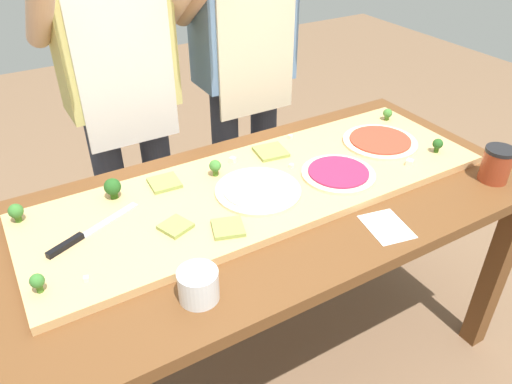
# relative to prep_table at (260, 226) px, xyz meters

# --- Properties ---
(ground_plane) EXTENTS (8.00, 8.00, 0.00)m
(ground_plane) POSITION_rel_prep_table_xyz_m (0.00, 0.00, -0.69)
(ground_plane) COLOR brown
(prep_table) EXTENTS (1.78, 0.83, 0.78)m
(prep_table) POSITION_rel_prep_table_xyz_m (0.00, 0.00, 0.00)
(prep_table) COLOR brown
(prep_table) RESTS_ON ground
(cutting_board) EXTENTS (1.50, 0.49, 0.03)m
(cutting_board) POSITION_rel_prep_table_xyz_m (0.04, 0.05, 0.11)
(cutting_board) COLOR tan
(cutting_board) RESTS_ON prep_table
(chefs_knife) EXTENTS (0.29, 0.14, 0.02)m
(chefs_knife) POSITION_rel_prep_table_xyz_m (-0.53, 0.07, 0.13)
(chefs_knife) COLOR #B7BABF
(chefs_knife) RESTS_ON cutting_board
(pizza_whole_white_garlic) EXTENTS (0.27, 0.27, 0.02)m
(pizza_whole_white_garlic) POSITION_rel_prep_table_xyz_m (-0.00, 0.01, 0.13)
(pizza_whole_white_garlic) COLOR beige
(pizza_whole_white_garlic) RESTS_ON cutting_board
(pizza_whole_beet_magenta) EXTENTS (0.24, 0.24, 0.02)m
(pizza_whole_beet_magenta) POSITION_rel_prep_table_xyz_m (0.28, -0.03, 0.13)
(pizza_whole_beet_magenta) COLOR beige
(pizza_whole_beet_magenta) RESTS_ON cutting_board
(pizza_whole_tomato_red) EXTENTS (0.27, 0.27, 0.02)m
(pizza_whole_tomato_red) POSITION_rel_prep_table_xyz_m (0.55, 0.06, 0.13)
(pizza_whole_tomato_red) COLOR beige
(pizza_whole_tomato_red) RESTS_ON cutting_board
(pizza_slice_near_right) EXTENTS (0.10, 0.10, 0.01)m
(pizza_slice_near_right) POSITION_rel_prep_table_xyz_m (-0.29, -0.02, 0.13)
(pizza_slice_near_right) COLOR #899E4C
(pizza_slice_near_right) RESTS_ON cutting_board
(pizza_slice_far_left) EXTENTS (0.10, 0.10, 0.01)m
(pizza_slice_far_left) POSITION_rel_prep_table_xyz_m (-0.24, 0.20, 0.13)
(pizza_slice_far_left) COLOR #899E4C
(pizza_slice_far_left) RESTS_ON cutting_board
(pizza_slice_near_left) EXTENTS (0.12, 0.12, 0.01)m
(pizza_slice_near_left) POSITION_rel_prep_table_xyz_m (0.16, 0.20, 0.13)
(pizza_slice_near_left) COLOR #899E4C
(pizza_slice_near_left) RESTS_ON cutting_board
(pizza_slice_far_right) EXTENTS (0.11, 0.11, 0.01)m
(pizza_slice_far_right) POSITION_rel_prep_table_xyz_m (-0.17, -0.11, 0.13)
(pizza_slice_far_right) COLOR #899E4C
(pizza_slice_far_right) RESTS_ON cutting_board
(broccoli_floret_front_mid) EXTENTS (0.05, 0.05, 0.07)m
(broccoli_floret_front_mid) POSITION_rel_prep_table_xyz_m (-0.40, 0.21, 0.16)
(broccoli_floret_front_mid) COLOR #2C5915
(broccoli_floret_front_mid) RESTS_ON cutting_board
(broccoli_floret_back_left) EXTENTS (0.04, 0.04, 0.05)m
(broccoli_floret_back_left) POSITION_rel_prep_table_xyz_m (0.71, 0.20, 0.15)
(broccoli_floret_back_left) COLOR #487A23
(broccoli_floret_back_left) RESTS_ON cutting_board
(broccoli_floret_center_left) EXTENTS (0.04, 0.04, 0.05)m
(broccoli_floret_center_left) POSITION_rel_prep_table_xyz_m (0.68, -0.09, 0.16)
(broccoli_floret_center_left) COLOR #2C5915
(broccoli_floret_center_left) RESTS_ON cutting_board
(broccoli_floret_back_right) EXTENTS (0.04, 0.04, 0.06)m
(broccoli_floret_back_right) POSITION_rel_prep_table_xyz_m (-0.07, 0.17, 0.16)
(broccoli_floret_back_right) COLOR #487A23
(broccoli_floret_back_right) RESTS_ON cutting_board
(broccoli_floret_center_right) EXTENTS (0.04, 0.04, 0.05)m
(broccoli_floret_center_right) POSITION_rel_prep_table_xyz_m (-0.67, -0.09, 0.16)
(broccoli_floret_center_right) COLOR #3F7220
(broccoli_floret_center_right) RESTS_ON cutting_board
(broccoli_floret_back_mid) EXTENTS (0.04, 0.04, 0.06)m
(broccoli_floret_back_mid) POSITION_rel_prep_table_xyz_m (-0.67, 0.23, 0.16)
(broccoli_floret_back_mid) COLOR #3F7220
(broccoli_floret_back_mid) RESTS_ON cutting_board
(cheese_crumble_a) EXTENTS (0.01, 0.01, 0.01)m
(cheese_crumble_a) POSITION_rel_prep_table_xyz_m (-0.56, -0.11, 0.13)
(cheese_crumble_a) COLOR silver
(cheese_crumble_a) RESTS_ON cutting_board
(cheese_crumble_b) EXTENTS (0.02, 0.02, 0.01)m
(cheese_crumble_b) POSITION_rel_prep_table_xyz_m (0.29, 0.26, 0.13)
(cheese_crumble_b) COLOR silver
(cheese_crumble_b) RESTS_ON cutting_board
(cheese_crumble_c) EXTENTS (0.02, 0.02, 0.01)m
(cheese_crumble_c) POSITION_rel_prep_table_xyz_m (0.17, 0.09, 0.13)
(cheese_crumble_c) COLOR white
(cheese_crumble_c) RESTS_ON cutting_board
(cheese_crumble_d) EXTENTS (0.03, 0.03, 0.02)m
(cheese_crumble_d) POSITION_rel_prep_table_xyz_m (0.53, -0.11, 0.13)
(cheese_crumble_d) COLOR white
(cheese_crumble_d) RESTS_ON cutting_board
(cheese_crumble_e) EXTENTS (0.02, 0.02, 0.02)m
(cheese_crumble_e) POSITION_rel_prep_table_xyz_m (0.02, 0.22, 0.13)
(cheese_crumble_e) COLOR white
(cheese_crumble_e) RESTS_ON cutting_board
(flour_cup) EXTENTS (0.10, 0.10, 0.08)m
(flour_cup) POSITION_rel_prep_table_xyz_m (-0.34, -0.28, 0.13)
(flour_cup) COLOR white
(flour_cup) RESTS_ON prep_table
(sauce_jar) EXTENTS (0.10, 0.10, 0.12)m
(sauce_jar) POSITION_rel_prep_table_xyz_m (0.73, -0.29, 0.16)
(sauce_jar) COLOR #99381E
(sauce_jar) RESTS_ON prep_table
(recipe_note) EXTENTS (0.14, 0.17, 0.00)m
(recipe_note) POSITION_rel_prep_table_xyz_m (0.25, -0.30, 0.10)
(recipe_note) COLOR white
(recipe_note) RESTS_ON prep_table
(cook_left) EXTENTS (0.54, 0.39, 1.67)m
(cook_left) POSITION_rel_prep_table_xyz_m (-0.21, 0.66, 0.31)
(cook_left) COLOR #333847
(cook_left) RESTS_ON ground
(cook_right) EXTENTS (0.54, 0.39, 1.67)m
(cook_right) POSITION_rel_prep_table_xyz_m (0.32, 0.66, 0.31)
(cook_right) COLOR #333847
(cook_right) RESTS_ON ground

